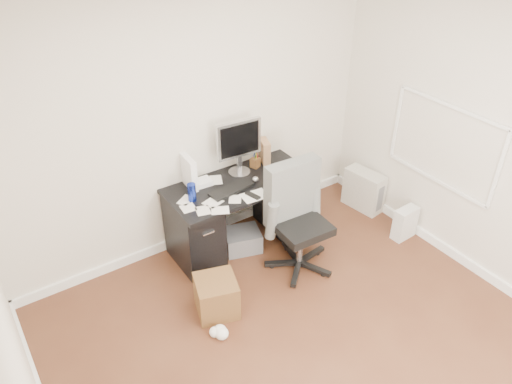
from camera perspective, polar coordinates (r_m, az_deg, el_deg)
ground at (r=4.39m, az=7.04°, el=-18.32°), size 4.00×4.00×0.00m
room_shell at (r=3.30m, az=9.08°, el=0.47°), size 4.02×4.02×2.71m
desk at (r=5.21m, az=-1.75°, el=-2.19°), size 1.50×0.70×0.75m
loose_papers at (r=4.89m, az=-3.48°, el=0.11°), size 1.10×0.60×0.00m
lcd_monitor at (r=5.02m, az=-1.97°, el=5.10°), size 0.50×0.31×0.60m
keyboard at (r=4.89m, az=-2.83°, el=0.33°), size 0.48×0.22×0.03m
computer_mouse at (r=5.00m, az=-0.07°, el=1.43°), size 0.07×0.07×0.07m
travel_mug at (r=4.74m, az=-7.35°, el=-0.03°), size 0.10×0.10×0.18m
white_binder at (r=4.92m, az=-7.71°, el=2.29°), size 0.15×0.29×0.32m
magazine_file at (r=5.33m, az=0.99°, el=4.70°), size 0.17×0.23×0.25m
pen_cup at (r=5.22m, az=-0.10°, el=4.07°), size 0.13×0.13×0.25m
yellow_book at (r=5.23m, az=5.64°, el=2.62°), size 0.18×0.22×0.04m
paper_remote at (r=4.81m, az=-0.15°, el=-0.34°), size 0.27×0.23×0.02m
office_chair at (r=4.81m, az=5.21°, el=-3.35°), size 0.67×0.67×1.13m
pc_tower at (r=5.97m, az=12.21°, el=0.22°), size 0.27×0.50×0.47m
shopping_bag at (r=5.63m, az=16.65°, el=-3.43°), size 0.28×0.21×0.36m
wicker_basket at (r=4.59m, az=-4.53°, el=-11.76°), size 0.45×0.45×0.36m
desk_printer at (r=5.29m, az=-1.60°, el=-5.51°), size 0.44×0.40×0.22m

